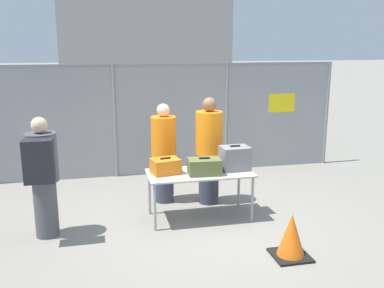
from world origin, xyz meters
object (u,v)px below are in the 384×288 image
Objects in this scene: traveler_hooded at (43,173)px; traffic_cone at (291,237)px; suitcase_grey at (235,158)px; suitcase_orange at (166,166)px; inspection_table at (200,176)px; utility_trailer at (236,127)px; security_worker_far at (164,152)px; suitcase_olive at (204,167)px; security_worker_near at (209,149)px.

traveler_hooded is 2.94× the size of traffic_cone.
suitcase_grey is 1.66m from traffic_cone.
traffic_cone is at bearing -79.67° from suitcase_grey.
suitcase_orange is 1.09m from suitcase_grey.
inspection_table is 3.46× the size of suitcase_orange.
traveler_hooded is at bearing -130.74° from utility_trailer.
security_worker_far is at bearing 83.02° from suitcase_orange.
suitcase_orange is at bearing -119.10° from utility_trailer.
suitcase_orange is at bearing 178.24° from suitcase_grey.
security_worker_far reaches higher than utility_trailer.
traveler_hooded is (-1.74, -0.27, 0.08)m from suitcase_orange.
suitcase_orange is 2.13m from traffic_cone.
traveler_hooded is (-2.30, -0.09, 0.08)m from suitcase_olive.
security_worker_far is 4.95m from utility_trailer.
suitcase_olive is at bearing -113.18° from utility_trailer.
utility_trailer is 7.80× the size of traffic_cone.
suitcase_grey is 5.27m from utility_trailer.
inspection_table reaches higher than utility_trailer.
traffic_cone is (3.10, -1.27, -0.67)m from traveler_hooded.
suitcase_olive is 0.55m from suitcase_grey.
inspection_table is 0.74m from security_worker_near.
suitcase_orange reaches higher than traffic_cone.
suitcase_olive is 1.69m from traffic_cone.
security_worker_near is (-0.26, 0.60, 0.01)m from suitcase_grey.
suitcase_grey is 1.29m from security_worker_far.
utility_trailer is (2.19, 5.12, -0.44)m from suitcase_olive.
suitcase_olive is at bearing -164.96° from suitcase_grey.
security_worker_near is (2.56, 0.83, -0.00)m from traveler_hooded.
utility_trailer is (2.23, 5.00, -0.26)m from inspection_table.
utility_trailer is (2.65, 4.15, -0.46)m from security_worker_far.
suitcase_olive is (0.56, -0.17, 0.01)m from suitcase_orange.
traffic_cone is (0.27, -1.50, -0.66)m from suitcase_grey.
suitcase_orange is 0.80× the size of traffic_cone.
suitcase_olive is 0.79m from security_worker_near.
security_worker_near is at bearing 113.33° from suitcase_grey.
suitcase_grey is (0.57, 0.03, 0.24)m from inspection_table.
suitcase_grey reaches higher than traffic_cone.
security_worker_near is at bearing -113.73° from utility_trailer.
traveler_hooded is at bearing -175.24° from suitcase_grey.
suitcase_grey reaches higher than inspection_table.
suitcase_olive is 0.29× the size of security_worker_far.
suitcase_olive is 0.29× the size of traveler_hooded.
suitcase_orange is 5.67m from utility_trailer.
inspection_table is 3.21× the size of suitcase_olive.
suitcase_orange is at bearing 162.70° from suitcase_olive.
suitcase_orange is 1.03× the size of suitcase_grey.
suitcase_olive is 1.07m from security_worker_far.
suitcase_grey is 0.25× the size of security_worker_near.
suitcase_olive is at bearing -69.85° from inspection_table.
suitcase_olive is at bearing 120.40° from traffic_cone.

